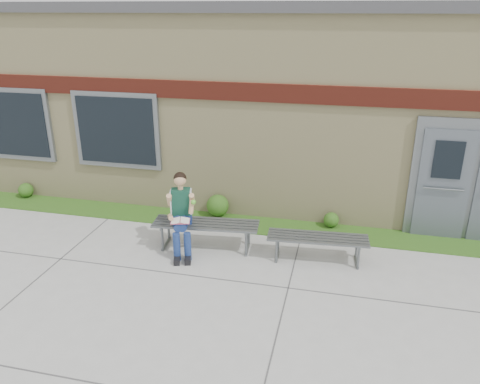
# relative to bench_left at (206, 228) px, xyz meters

# --- Properties ---
(ground) EXTENTS (80.00, 80.00, 0.00)m
(ground) POSITION_rel_bench_left_xyz_m (0.64, -1.50, -0.38)
(ground) COLOR #9E9E99
(ground) RESTS_ON ground
(grass_strip) EXTENTS (16.00, 0.80, 0.02)m
(grass_strip) POSITION_rel_bench_left_xyz_m (0.64, 1.10, -0.37)
(grass_strip) COLOR #274913
(grass_strip) RESTS_ON ground
(school_building) EXTENTS (16.20, 6.22, 4.20)m
(school_building) POSITION_rel_bench_left_xyz_m (0.64, 4.49, 1.72)
(school_building) COLOR beige
(school_building) RESTS_ON ground
(bench_left) EXTENTS (1.94, 0.72, 0.49)m
(bench_left) POSITION_rel_bench_left_xyz_m (0.00, 0.00, 0.00)
(bench_left) COLOR slate
(bench_left) RESTS_ON ground
(bench_right) EXTENTS (1.74, 0.60, 0.44)m
(bench_right) POSITION_rel_bench_left_xyz_m (2.00, -0.00, -0.04)
(bench_right) COLOR slate
(bench_right) RESTS_ON ground
(girl) EXTENTS (0.60, 0.90, 1.44)m
(girl) POSITION_rel_bench_left_xyz_m (-0.38, -0.21, 0.38)
(girl) COLOR navy
(girl) RESTS_ON ground
(shrub_west) EXTENTS (0.33, 0.33, 0.33)m
(shrub_west) POSITION_rel_bench_left_xyz_m (-4.74, 1.35, -0.19)
(shrub_west) COLOR #274913
(shrub_west) RESTS_ON grass_strip
(shrub_mid) EXTENTS (0.46, 0.46, 0.46)m
(shrub_mid) POSITION_rel_bench_left_xyz_m (-0.16, 1.35, -0.13)
(shrub_mid) COLOR #274913
(shrub_mid) RESTS_ON grass_strip
(shrub_east) EXTENTS (0.30, 0.30, 0.30)m
(shrub_east) POSITION_rel_bench_left_xyz_m (2.18, 1.35, -0.21)
(shrub_east) COLOR #274913
(shrub_east) RESTS_ON grass_strip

